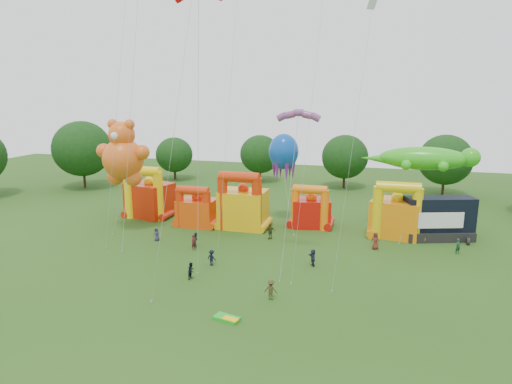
% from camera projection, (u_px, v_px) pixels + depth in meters
% --- Properties ---
extents(ground, '(160.00, 160.00, 0.00)m').
position_uv_depth(ground, '(165.00, 336.00, 32.61)').
color(ground, '#224914').
rests_on(ground, ground).
extents(tree_ring, '(123.43, 125.53, 12.07)m').
position_uv_depth(tree_ring, '(150.00, 249.00, 32.14)').
color(tree_ring, '#352314').
rests_on(tree_ring, ground).
extents(bouncy_castle_0, '(6.71, 5.90, 7.30)m').
position_uv_depth(bouncy_castle_0, '(149.00, 197.00, 63.31)').
color(bouncy_castle_0, red).
rests_on(bouncy_castle_0, ground).
extents(bouncy_castle_1, '(4.76, 3.82, 5.46)m').
position_uv_depth(bouncy_castle_1, '(197.00, 210.00, 59.05)').
color(bouncy_castle_1, '#DE450C').
rests_on(bouncy_castle_1, ground).
extents(bouncy_castle_2, '(5.75, 4.62, 7.50)m').
position_uv_depth(bouncy_castle_2, '(243.00, 206.00, 57.99)').
color(bouncy_castle_2, '#EDAE0C').
rests_on(bouncy_castle_2, ground).
extents(bouncy_castle_3, '(5.46, 4.73, 5.69)m').
position_uv_depth(bouncy_castle_3, '(311.00, 210.00, 58.60)').
color(bouncy_castle_3, red).
rests_on(bouncy_castle_3, ground).
extents(bouncy_castle_4, '(6.42, 5.54, 6.95)m').
position_uv_depth(bouncy_castle_4, '(396.00, 215.00, 54.57)').
color(bouncy_castle_4, orange).
rests_on(bouncy_castle_4, ground).
extents(stage_trailer, '(8.43, 5.27, 5.10)m').
position_uv_depth(stage_trailer, '(439.00, 219.00, 53.61)').
color(stage_trailer, black).
rests_on(stage_trailer, ground).
extents(teddy_bear_kite, '(6.97, 4.95, 14.02)m').
position_uv_depth(teddy_bear_kite, '(123.00, 159.00, 54.97)').
color(teddy_bear_kite, orange).
rests_on(teddy_bear_kite, ground).
extents(gecko_kite, '(13.76, 8.40, 10.74)m').
position_uv_depth(gecko_kite, '(417.00, 182.00, 54.41)').
color(gecko_kite, green).
rests_on(gecko_kite, ground).
extents(octopus_kite, '(4.72, 8.14, 11.86)m').
position_uv_depth(octopus_kite, '(286.00, 183.00, 58.59)').
color(octopus_kite, '#0B46AD').
rests_on(octopus_kite, ground).
extents(parafoil_kites, '(24.26, 13.83, 30.87)m').
position_uv_depth(parafoil_kites, '(149.00, 117.00, 49.55)').
color(parafoil_kites, red).
rests_on(parafoil_kites, ground).
extents(diamond_kites, '(28.18, 21.07, 42.81)m').
position_uv_depth(diamond_kites, '(228.00, 99.00, 44.20)').
color(diamond_kites, '#E83F0A').
rests_on(diamond_kites, ground).
extents(folded_kite_bundle, '(2.18, 1.47, 0.31)m').
position_uv_depth(folded_kite_bundle, '(227.00, 318.00, 34.87)').
color(folded_kite_bundle, green).
rests_on(folded_kite_bundle, ground).
extents(spectator_0, '(0.84, 0.61, 1.58)m').
position_uv_depth(spectator_0, '(157.00, 234.00, 53.30)').
color(spectator_0, '#2D2A46').
rests_on(spectator_0, ground).
extents(spectator_1, '(0.63, 0.75, 1.77)m').
position_uv_depth(spectator_1, '(194.00, 242.00, 50.17)').
color(spectator_1, '#4E161B').
rests_on(spectator_1, ground).
extents(spectator_2, '(0.94, 1.00, 1.65)m').
position_uv_depth(spectator_2, '(196.00, 239.00, 51.31)').
color(spectator_2, '#173A28').
rests_on(spectator_2, ground).
extents(spectator_3, '(1.19, 0.90, 1.62)m').
position_uv_depth(spectator_3, '(212.00, 258.00, 45.69)').
color(spectator_3, black).
rests_on(spectator_3, ground).
extents(spectator_4, '(1.15, 1.06, 1.89)m').
position_uv_depth(spectator_4, '(270.00, 232.00, 53.77)').
color(spectator_4, '#393417').
rests_on(spectator_4, ground).
extents(spectator_5, '(1.16, 1.67, 1.73)m').
position_uv_depth(spectator_5, '(313.00, 258.00, 45.59)').
color(spectator_5, '#24243C').
rests_on(spectator_5, ground).
extents(spectator_6, '(1.11, 0.92, 1.94)m').
position_uv_depth(spectator_6, '(375.00, 241.00, 50.36)').
color(spectator_6, maroon).
rests_on(spectator_6, ground).
extents(spectator_7, '(0.74, 0.70, 1.70)m').
position_uv_depth(spectator_7, '(458.00, 246.00, 48.96)').
color(spectator_7, '#183C23').
rests_on(spectator_7, ground).
extents(spectator_8, '(0.71, 0.86, 1.61)m').
position_uv_depth(spectator_8, '(191.00, 271.00, 42.41)').
color(spectator_8, black).
rests_on(spectator_8, ground).
extents(spectator_9, '(1.16, 0.70, 1.76)m').
position_uv_depth(spectator_9, '(271.00, 290.00, 38.17)').
color(spectator_9, '#3E3418').
rests_on(spectator_9, ground).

